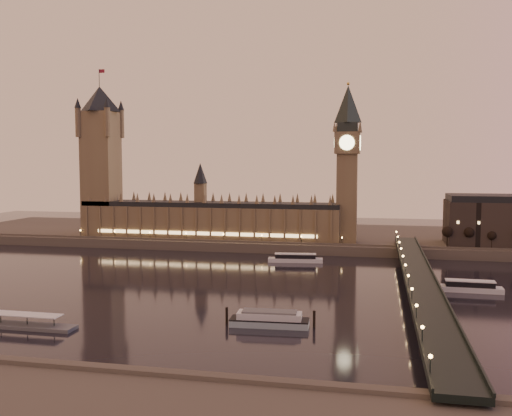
{
  "coord_description": "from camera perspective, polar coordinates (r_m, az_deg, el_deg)",
  "views": [
    {
      "loc": [
        73.1,
        -255.0,
        59.11
      ],
      "look_at": [
        11.49,
        35.0,
        34.79
      ],
      "focal_mm": 40.0,
      "sensor_mm": 36.0,
      "label": 1
    }
  ],
  "objects": [
    {
      "name": "victoria_tower",
      "position": [
        422.73,
        -15.26,
        5.43
      ],
      "size": [
        31.68,
        31.68,
        118.0
      ],
      "color": "brown",
      "rests_on": "ground"
    },
    {
      "name": "pontoon_pier",
      "position": [
        224.68,
        -22.87,
        -10.6
      ],
      "size": [
        44.48,
        7.41,
        11.86
      ],
      "color": "#595B5E",
      "rests_on": "ground"
    },
    {
      "name": "bare_tree_1",
      "position": [
        370.74,
        20.44,
        -2.43
      ],
      "size": [
        5.97,
        5.97,
        12.14
      ],
      "color": "black",
      "rests_on": "ground"
    },
    {
      "name": "big_ben",
      "position": [
        376.5,
        9.12,
        5.37
      ],
      "size": [
        17.68,
        17.68,
        104.0
      ],
      "color": "brown",
      "rests_on": "ground"
    },
    {
      "name": "palace_of_westminster",
      "position": [
        394.44,
        -4.74,
        -0.77
      ],
      "size": [
        180.0,
        26.62,
        52.0
      ],
      "color": "brown",
      "rests_on": "ground"
    },
    {
      "name": "far_embankment",
      "position": [
        425.91,
        6.09,
        -2.91
      ],
      "size": [
        560.0,
        130.0,
        6.0
      ],
      "primitive_type": "cube",
      "color": "#423D35",
      "rests_on": "ground"
    },
    {
      "name": "moored_barge",
      "position": [
        208.45,
        1.35,
        -11.06
      ],
      "size": [
        32.71,
        9.67,
        6.01
      ],
      "rotation": [
        0.0,
        0.0,
        0.06
      ],
      "color": "#8DA8B3",
      "rests_on": "ground"
    },
    {
      "name": "cruise_boat_b",
      "position": [
        278.62,
        20.6,
        -7.38
      ],
      "size": [
        28.57,
        7.79,
        5.24
      ],
      "rotation": [
        0.0,
        0.0,
        -0.02
      ],
      "color": "silver",
      "rests_on": "ground"
    },
    {
      "name": "bare_tree_0",
      "position": [
        368.99,
        18.38,
        -2.41
      ],
      "size": [
        5.97,
        5.97,
        12.14
      ],
      "color": "black",
      "rests_on": "ground"
    },
    {
      "name": "bare_tree_2",
      "position": [
        372.95,
        22.47,
        -2.45
      ],
      "size": [
        5.97,
        5.97,
        12.14
      ],
      "color": "black",
      "rests_on": "ground"
    },
    {
      "name": "cruise_boat_a",
      "position": [
        336.91,
        3.96,
        -5.04
      ],
      "size": [
        32.48,
        10.45,
        5.1
      ],
      "rotation": [
        0.0,
        0.0,
        0.11
      ],
      "color": "silver",
      "rests_on": "ground"
    },
    {
      "name": "ground",
      "position": [
        271.77,
        -3.94,
        -7.88
      ],
      "size": [
        700.0,
        700.0,
        0.0
      ],
      "primitive_type": "plane",
      "color": "black",
      "rests_on": "ground"
    },
    {
      "name": "westminster_bridge",
      "position": [
        261.22,
        15.93,
        -7.33
      ],
      "size": [
        13.2,
        260.0,
        15.3
      ],
      "color": "black",
      "rests_on": "ground"
    }
  ]
}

